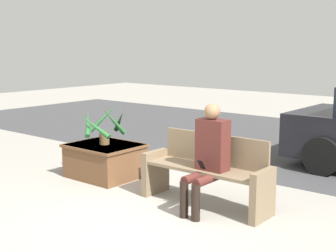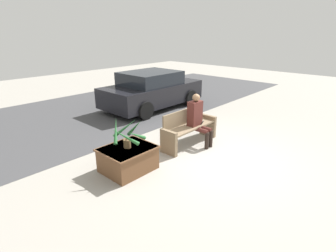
# 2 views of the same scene
# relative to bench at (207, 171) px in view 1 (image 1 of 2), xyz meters

# --- Properties ---
(ground_plane) EXTENTS (30.00, 30.00, 0.00)m
(ground_plane) POSITION_rel_bench_xyz_m (-0.17, -1.01, -0.44)
(ground_plane) COLOR #9E998E
(road_surface) EXTENTS (20.00, 6.00, 0.01)m
(road_surface) POSITION_rel_bench_xyz_m (-0.17, 4.36, -0.44)
(road_surface) COLOR #424244
(road_surface) RESTS_ON ground_plane
(bench) EXTENTS (1.72, 0.49, 0.89)m
(bench) POSITION_rel_bench_xyz_m (0.00, 0.00, 0.00)
(bench) COLOR #7A664C
(bench) RESTS_ON ground_plane
(person_seated) EXTENTS (0.38, 0.62, 1.32)m
(person_seated) POSITION_rel_bench_xyz_m (0.14, -0.18, 0.29)
(person_seated) COLOR #51231E
(person_seated) RESTS_ON ground_plane
(planter_box) EXTENTS (1.06, 0.90, 0.52)m
(planter_box) POSITION_rel_bench_xyz_m (-1.95, 0.07, -0.16)
(planter_box) COLOR brown
(planter_box) RESTS_ON ground_plane
(potted_plant) EXTENTS (0.76, 0.77, 0.62)m
(potted_plant) POSITION_rel_bench_xyz_m (-1.94, 0.05, 0.38)
(potted_plant) COLOR brown
(potted_plant) RESTS_ON planter_box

